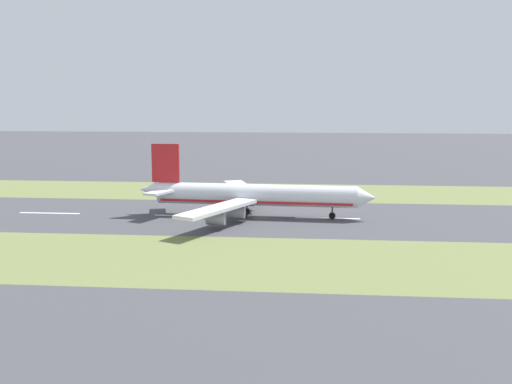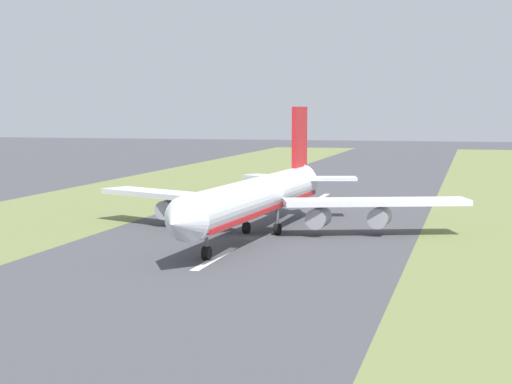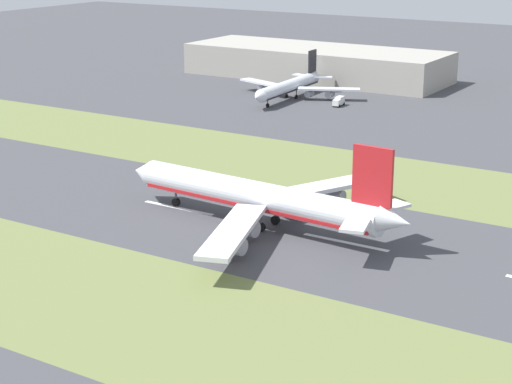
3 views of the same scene
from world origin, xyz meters
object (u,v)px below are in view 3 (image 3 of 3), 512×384
(airplane_main_jet, at_px, (264,198))
(terminal_building, at_px, (316,63))
(service_truck, at_px, (339,101))
(airplane_parked_apron, at_px, (290,86))

(airplane_main_jet, bearing_deg, terminal_building, 24.62)
(airplane_main_jet, height_order, terminal_building, airplane_main_jet)
(terminal_building, xyz_separation_m, service_truck, (-46.15, -33.23, -4.40))
(terminal_building, relative_size, airplane_parked_apron, 2.09)
(service_truck, bearing_deg, terminal_building, 35.76)
(airplane_main_jet, relative_size, service_truck, 10.90)
(airplane_main_jet, height_order, airplane_parked_apron, airplane_main_jet)
(airplane_main_jet, bearing_deg, service_truck, 19.59)
(airplane_main_jet, xyz_separation_m, airplane_parked_apron, (120.61, 62.33, -1.54))
(airplane_parked_apron, bearing_deg, airplane_main_jet, -152.67)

